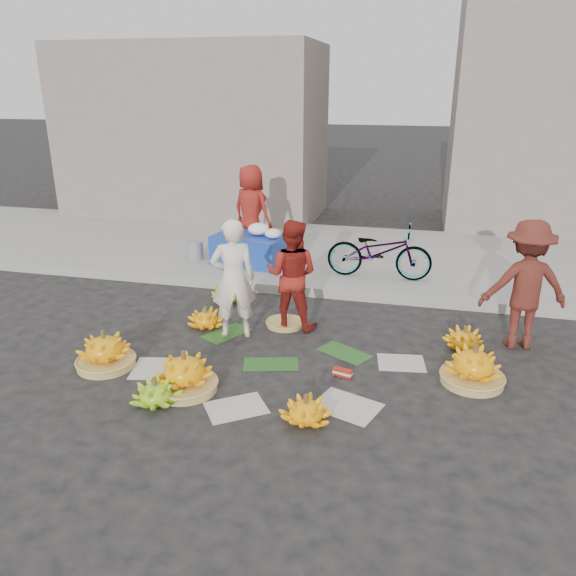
% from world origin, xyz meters
% --- Properties ---
extents(ground, '(80.00, 80.00, 0.00)m').
position_xyz_m(ground, '(0.00, 0.00, 0.00)').
color(ground, black).
rests_on(ground, ground).
extents(curb, '(40.00, 0.25, 0.15)m').
position_xyz_m(curb, '(0.00, 2.20, 0.07)').
color(curb, gray).
rests_on(curb, ground).
extents(sidewalk, '(40.00, 4.00, 0.12)m').
position_xyz_m(sidewalk, '(0.00, 4.30, 0.06)').
color(sidewalk, gray).
rests_on(sidewalk, ground).
extents(building_left, '(6.00, 3.00, 4.00)m').
position_xyz_m(building_left, '(-4.00, 7.20, 2.00)').
color(building_left, gray).
rests_on(building_left, sidewalk).
extents(building_right, '(5.00, 3.00, 5.00)m').
position_xyz_m(building_right, '(4.50, 7.70, 2.50)').
color(building_right, gray).
rests_on(building_right, sidewalk).
extents(newspaper_scatter, '(3.20, 1.80, 0.00)m').
position_xyz_m(newspaper_scatter, '(0.00, -0.80, 0.00)').
color(newspaper_scatter, beige).
rests_on(newspaper_scatter, ground).
extents(banana_leaves, '(2.00, 1.00, 0.00)m').
position_xyz_m(banana_leaves, '(-0.10, 0.20, 0.00)').
color(banana_leaves, '#1E4D19').
rests_on(banana_leaves, ground).
extents(banana_bunch_0, '(0.69, 0.69, 0.46)m').
position_xyz_m(banana_bunch_0, '(-1.97, -0.70, 0.20)').
color(banana_bunch_0, '#AC8D48').
rests_on(banana_bunch_0, ground).
extents(banana_bunch_1, '(0.51, 0.51, 0.30)m').
position_xyz_m(banana_bunch_1, '(-1.03, -1.32, 0.13)').
color(banana_bunch_1, '#72B61A').
rests_on(banana_bunch_1, ground).
extents(banana_bunch_2, '(0.69, 0.69, 0.47)m').
position_xyz_m(banana_bunch_2, '(-0.85, -0.98, 0.20)').
color(banana_bunch_2, '#AC8D48').
rests_on(banana_bunch_2, ground).
extents(banana_bunch_3, '(0.59, 0.59, 0.31)m').
position_xyz_m(banana_bunch_3, '(0.55, -1.28, 0.13)').
color(banana_bunch_3, '#FFAE0C').
rests_on(banana_bunch_3, ground).
extents(banana_bunch_4, '(0.68, 0.68, 0.47)m').
position_xyz_m(banana_bunch_4, '(2.18, -0.09, 0.20)').
color(banana_bunch_4, '#AC8D48').
rests_on(banana_bunch_4, ground).
extents(banana_bunch_5, '(0.57, 0.57, 0.31)m').
position_xyz_m(banana_bunch_5, '(2.14, 0.77, 0.13)').
color(banana_bunch_5, '#FFAE0C').
rests_on(banana_bunch_5, ground).
extents(banana_bunch_6, '(0.55, 0.55, 0.29)m').
position_xyz_m(banana_bunch_6, '(-1.25, 0.65, 0.12)').
color(banana_bunch_6, '#FFAE0C').
rests_on(banana_bunch_6, ground).
extents(banana_bunch_7, '(0.68, 0.68, 0.35)m').
position_xyz_m(banana_bunch_7, '(-1.26, 1.62, 0.15)').
color(banana_bunch_7, '#72B61A').
rests_on(banana_bunch_7, ground).
extents(basket_spare, '(0.61, 0.61, 0.06)m').
position_xyz_m(basket_spare, '(-0.21, 0.94, 0.03)').
color(basket_spare, '#AC8D48').
rests_on(basket_spare, ground).
extents(incense_stack, '(0.23, 0.13, 0.09)m').
position_xyz_m(incense_stack, '(0.77, -0.29, 0.05)').
color(incense_stack, '#AE1D12').
rests_on(incense_stack, ground).
extents(vendor_cream, '(0.68, 0.58, 1.57)m').
position_xyz_m(vendor_cream, '(-0.77, 0.47, 0.79)').
color(vendor_cream, white).
rests_on(vendor_cream, ground).
extents(vendor_red, '(0.77, 0.62, 1.49)m').
position_xyz_m(vendor_red, '(-0.12, 0.94, 0.74)').
color(vendor_red, maroon).
rests_on(vendor_red, ground).
extents(man_striped, '(1.14, 0.79, 1.63)m').
position_xyz_m(man_striped, '(2.79, 1.03, 0.81)').
color(man_striped, maroon).
rests_on(man_striped, ground).
extents(flower_table, '(1.34, 0.97, 0.71)m').
position_xyz_m(flower_table, '(-1.40, 3.18, 0.41)').
color(flower_table, navy).
rests_on(flower_table, sidewalk).
extents(grey_bucket, '(0.28, 0.28, 0.32)m').
position_xyz_m(grey_bucket, '(-2.45, 3.22, 0.28)').
color(grey_bucket, gray).
rests_on(grey_bucket, sidewalk).
extents(flower_vendor, '(0.94, 0.79, 1.64)m').
position_xyz_m(flower_vendor, '(-1.56, 3.82, 0.94)').
color(flower_vendor, maroon).
rests_on(flower_vendor, sidewalk).
extents(bicycle, '(0.60, 1.70, 0.89)m').
position_xyz_m(bicycle, '(0.87, 2.93, 0.56)').
color(bicycle, gray).
rests_on(bicycle, sidewalk).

